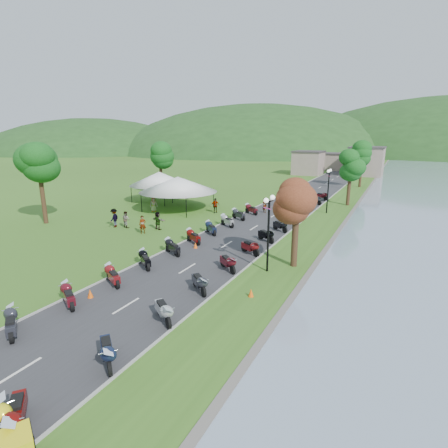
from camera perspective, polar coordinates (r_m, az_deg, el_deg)
The scene contains 14 objects.
road at distance 45.30m, azimuth 10.64°, elevation 2.89°, with size 7.00×120.00×0.02m, color #343437.
hills_backdrop at distance 203.27m, azimuth 23.81°, elevation 10.68°, with size 360.00×120.00×76.00m, color #285621, non-canonical shape.
far_building at distance 89.08m, azimuth 17.83°, elevation 9.61°, with size 18.00×16.00×5.00m, color gray.
yellow_trike at distance 13.17m, azimuth -32.30°, elevation -26.99°, with size 2.52×1.57×1.15m, color yellow, non-canonical shape.
moto_row_left at distance 24.51m, azimuth -12.73°, elevation -5.75°, with size 2.60×39.67×1.10m, color #331411, non-canonical shape.
moto_row_right at distance 29.88m, azimuth 6.93°, elevation -1.83°, with size 2.60×46.44×1.10m, color #331411, non-canonical shape.
vendor_tent_main at distance 42.47m, azimuth -7.47°, elevation 4.99°, with size 6.22×6.22×4.00m, color white, non-canonical shape.
vendor_tent_side at distance 48.54m, azimuth -10.44°, elevation 6.04°, with size 5.40×5.40×4.00m, color white, non-canonical shape.
tree_park_left at distance 39.58m, azimuth -27.88°, elevation 7.43°, with size 3.73×3.73×10.37m, color #19631B, non-canonical shape.
tree_lakeside at distance 23.78m, azimuth 11.71°, elevation 1.68°, with size 2.68×2.68×7.46m, color #19631B, non-canonical shape.
pedestrian_a at distance 33.05m, azimuth -13.07°, elevation -1.51°, with size 0.61×0.45×1.68m, color slate.
pedestrian_b at distance 35.59m, azimuth -15.64°, elevation -0.54°, with size 0.79×0.43×1.63m, color slate.
pedestrian_c at distance 36.06m, azimuth -17.38°, elevation -0.48°, with size 1.20×0.49×1.85m, color slate.
traffic_cone_near at distance 21.16m, azimuth -21.02°, elevation -10.56°, with size 0.33×0.33×0.51m, color #F2590C.
Camera 1 is at (12.27, -2.71, 8.83)m, focal length 28.00 mm.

